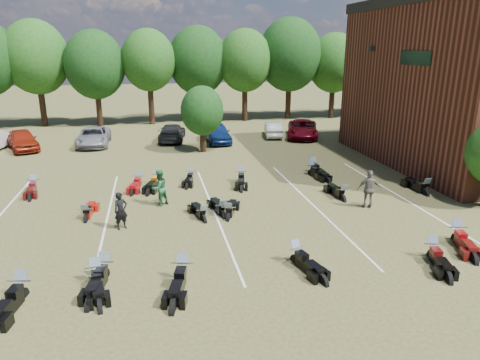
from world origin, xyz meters
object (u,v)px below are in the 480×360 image
object	(u,v)px
person_grey	(369,189)
motorcycle_14	(35,191)
car_0	(22,140)
car_4	(217,133)
person_black	(121,211)
person_green	(159,188)
motorcycle_7	(87,221)
motorcycle_0	(23,299)
motorcycle_3	(183,280)

from	to	relation	value
person_grey	motorcycle_14	xyz separation A→B (m)	(-16.81, 6.17, -0.96)
car_0	car_4	world-z (taller)	car_4
car_0	person_grey	bearing A→B (deg)	-62.82
person_black	motorcycle_14	size ratio (longest dim) A/B	0.75
person_green	motorcycle_14	size ratio (longest dim) A/B	0.82
motorcycle_7	motorcycle_14	distance (m)	6.13
motorcycle_0	motorcycle_14	size ratio (longest dim) A/B	1.07
motorcycle_0	motorcycle_14	xyz separation A→B (m)	(-2.25, 11.34, 0.00)
car_0	person_green	xyz separation A→B (m)	(10.00, -14.40, 0.12)
person_grey	car_0	bearing A→B (deg)	-24.20
car_0	motorcycle_3	size ratio (longest dim) A/B	1.92
person_black	car_0	bearing A→B (deg)	89.15
person_black	person_grey	world-z (taller)	person_grey
motorcycle_14	person_grey	bearing A→B (deg)	-25.69
motorcycle_3	motorcycle_7	bearing A→B (deg)	136.38
motorcycle_0	car_0	bearing A→B (deg)	114.66
car_4	motorcycle_7	xyz separation A→B (m)	(-8.48, -15.54, -0.80)
motorcycle_14	car_0	bearing A→B (deg)	101.29
person_grey	motorcycle_3	world-z (taller)	person_grey
person_grey	motorcycle_3	xyz separation A→B (m)	(-9.50, -5.08, -0.96)
person_green	motorcycle_7	size ratio (longest dim) A/B	0.87
person_green	motorcycle_7	xyz separation A→B (m)	(-3.37, -1.40, -0.91)
car_0	person_black	size ratio (longest dim) A/B	2.78
motorcycle_7	motorcycle_14	size ratio (longest dim) A/B	0.94
car_0	motorcycle_0	bearing A→B (deg)	-98.76
person_green	motorcycle_7	bearing A→B (deg)	-13.07
motorcycle_0	motorcycle_7	world-z (taller)	motorcycle_0
person_green	person_black	bearing A→B (deg)	21.24
person_green	motorcycle_0	distance (m)	8.92
person_black	motorcycle_3	size ratio (longest dim) A/B	0.69
person_black	person_green	distance (m)	3.14
car_0	person_black	bearing A→B (deg)	-86.81
person_green	motorcycle_3	distance (m)	7.62
car_4	person_grey	bearing A→B (deg)	-74.13
car_4	motorcycle_3	world-z (taller)	car_4
motorcycle_0	car_4	bearing A→B (deg)	76.86
car_0	person_green	world-z (taller)	person_green
motorcycle_7	motorcycle_0	bearing A→B (deg)	85.23
car_0	motorcycle_3	distance (m)	24.36
person_grey	motorcycle_14	world-z (taller)	person_grey
person_black	motorcycle_7	distance (m)	2.22
person_grey	motorcycle_0	size ratio (longest dim) A/B	0.81
car_0	motorcycle_0	distance (m)	22.73
person_black	motorcycle_14	world-z (taller)	person_black
car_0	car_4	bearing A→B (deg)	-23.72
motorcycle_0	person_grey	bearing A→B (deg)	30.25
person_green	motorcycle_7	world-z (taller)	person_green
motorcycle_14	motorcycle_7	bearing A→B (deg)	-61.94
motorcycle_3	motorcycle_14	distance (m)	13.42
person_black	motorcycle_3	xyz separation A→B (m)	(2.26, -4.92, -0.83)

